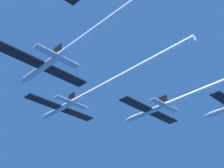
# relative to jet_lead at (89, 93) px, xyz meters

# --- Properties ---
(jet_lead) EXTENTS (14.97, 37.05, 2.48)m
(jet_lead) POSITION_rel_jet_lead_xyz_m (0.00, 0.00, 0.00)
(jet_lead) COLOR #B2BAC6
(jet_left_wing) EXTENTS (14.97, 32.66, 2.48)m
(jet_left_wing) POSITION_rel_jet_lead_xyz_m (-11.21, -9.38, -0.90)
(jet_left_wing) COLOR #B2BAC6
(jet_right_wing) EXTENTS (14.97, 36.29, 2.48)m
(jet_right_wing) POSITION_rel_jet_lead_xyz_m (11.88, -12.12, -0.89)
(jet_right_wing) COLOR #B2BAC6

